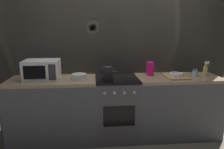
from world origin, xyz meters
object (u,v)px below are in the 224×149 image
object	(u,v)px
stove_unit	(117,108)
spray_bottle	(205,70)
kettle	(108,73)
pitcher	(150,69)
dish_pile	(175,75)
microwave	(42,70)
spice_jar	(195,73)
mixing_bowl	(79,77)

from	to	relation	value
stove_unit	spray_bottle	bearing A→B (deg)	2.44
kettle	pitcher	bearing A→B (deg)	11.29
kettle	dish_pile	size ratio (longest dim) A/B	0.71
microwave	spray_bottle	size ratio (longest dim) A/B	2.27
pitcher	spray_bottle	bearing A→B (deg)	-4.12
kettle	spice_jar	distance (m)	1.27
dish_pile	spice_jar	distance (m)	0.30
stove_unit	mixing_bowl	distance (m)	0.72
mixing_bowl	spray_bottle	world-z (taller)	spray_bottle
stove_unit	kettle	bearing A→B (deg)	-174.82
kettle	spice_jar	xyz separation A→B (m)	(1.27, -0.00, -0.03)
stove_unit	spice_jar	size ratio (longest dim) A/B	8.57
kettle	pitcher	world-z (taller)	pitcher
mixing_bowl	pitcher	world-z (taller)	pitcher
stove_unit	mixing_bowl	xyz separation A→B (m)	(-0.52, -0.05, 0.49)
kettle	mixing_bowl	xyz separation A→B (m)	(-0.40, -0.04, -0.04)
microwave	pitcher	size ratio (longest dim) A/B	2.30
microwave	spice_jar	distance (m)	2.17
kettle	spray_bottle	xyz separation A→B (m)	(1.46, 0.07, -0.00)
microwave	dish_pile	distance (m)	1.87
mixing_bowl	microwave	bearing A→B (deg)	174.19
microwave	mixing_bowl	xyz separation A→B (m)	(0.50, -0.05, -0.10)
stove_unit	pitcher	xyz separation A→B (m)	(0.51, 0.12, 0.55)
kettle	mixing_bowl	distance (m)	0.40
kettle	spray_bottle	distance (m)	1.46
pitcher	spice_jar	bearing A→B (deg)	-11.60
kettle	mixing_bowl	bearing A→B (deg)	-174.47
stove_unit	spray_bottle	world-z (taller)	spray_bottle
dish_pile	spray_bottle	size ratio (longest dim) A/B	1.97
pitcher	spray_bottle	distance (m)	0.82
stove_unit	spice_jar	world-z (taller)	spice_jar
mixing_bowl	kettle	bearing A→B (deg)	5.53
stove_unit	dish_pile	xyz separation A→B (m)	(0.84, -0.03, 0.47)
microwave	pitcher	world-z (taller)	microwave
microwave	spray_bottle	bearing A→B (deg)	1.36
dish_pile	spice_jar	bearing A→B (deg)	3.01
kettle	dish_pile	world-z (taller)	kettle
dish_pile	kettle	bearing A→B (deg)	178.96
microwave	spray_bottle	world-z (taller)	microwave
dish_pile	spice_jar	world-z (taller)	spice_jar
spice_jar	microwave	bearing A→B (deg)	179.62
stove_unit	spice_jar	xyz separation A→B (m)	(1.14, -0.01, 0.50)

